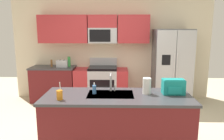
# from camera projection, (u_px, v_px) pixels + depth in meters

# --- Properties ---
(ground_plane) EXTENTS (9.00, 9.00, 0.00)m
(ground_plane) POSITION_uv_depth(u_px,v_px,m) (109.00, 133.00, 3.91)
(ground_plane) COLOR beige
(ground_plane) RESTS_ON ground
(kitchen_wall_unit) EXTENTS (5.20, 0.43, 2.60)m
(kitchen_wall_unit) POSITION_uv_depth(u_px,v_px,m) (106.00, 44.00, 5.68)
(kitchen_wall_unit) COLOR beige
(kitchen_wall_unit) RESTS_ON ground
(back_counter) EXTENTS (1.12, 0.63, 0.90)m
(back_counter) POSITION_uv_depth(u_px,v_px,m) (54.00, 84.00, 5.63)
(back_counter) COLOR maroon
(back_counter) RESTS_ON ground
(range_oven) EXTENTS (1.36, 0.61, 1.10)m
(range_oven) POSITION_uv_depth(u_px,v_px,m) (101.00, 84.00, 5.60)
(range_oven) COLOR #B7BABF
(range_oven) RESTS_ON ground
(refrigerator) EXTENTS (0.90, 0.76, 1.85)m
(refrigerator) POSITION_uv_depth(u_px,v_px,m) (171.00, 67.00, 5.40)
(refrigerator) COLOR #4C4F54
(refrigerator) RESTS_ON ground
(island_counter) EXTENTS (2.17, 0.83, 0.90)m
(island_counter) POSITION_uv_depth(u_px,v_px,m) (117.00, 123.00, 3.25)
(island_counter) COLOR maroon
(island_counter) RESTS_ON ground
(toaster) EXTENTS (0.28, 0.16, 0.18)m
(toaster) POSITION_uv_depth(u_px,v_px,m) (62.00, 64.00, 5.47)
(toaster) COLOR #B7BABF
(toaster) RESTS_ON back_counter
(pepper_mill) EXTENTS (0.05, 0.05, 0.18)m
(pepper_mill) POSITION_uv_depth(u_px,v_px,m) (52.00, 63.00, 5.52)
(pepper_mill) COLOR brown
(pepper_mill) RESTS_ON back_counter
(bottle_green) EXTENTS (0.07, 0.07, 0.26)m
(bottle_green) POSITION_uv_depth(u_px,v_px,m) (69.00, 62.00, 5.53)
(bottle_green) COLOR green
(bottle_green) RESTS_ON back_counter
(sink_faucet) EXTENTS (0.08, 0.21, 0.28)m
(sink_faucet) POSITION_uv_depth(u_px,v_px,m) (111.00, 81.00, 3.33)
(sink_faucet) COLOR #B7BABF
(sink_faucet) RESTS_ON island_counter
(drink_cup_orange) EXTENTS (0.08, 0.08, 0.25)m
(drink_cup_orange) POSITION_uv_depth(u_px,v_px,m) (60.00, 95.00, 2.95)
(drink_cup_orange) COLOR orange
(drink_cup_orange) RESTS_ON island_counter
(soap_dispenser) EXTENTS (0.06, 0.06, 0.17)m
(soap_dispenser) POSITION_uv_depth(u_px,v_px,m) (94.00, 89.00, 3.22)
(soap_dispenser) COLOR #4C8CD8
(soap_dispenser) RESTS_ON island_counter
(paper_towel_roll) EXTENTS (0.12, 0.12, 0.24)m
(paper_towel_roll) POSITION_uv_depth(u_px,v_px,m) (147.00, 86.00, 3.22)
(paper_towel_roll) COLOR white
(paper_towel_roll) RESTS_ON island_counter
(backpack) EXTENTS (0.32, 0.22, 0.23)m
(backpack) POSITION_uv_depth(u_px,v_px,m) (173.00, 86.00, 3.21)
(backpack) COLOR teal
(backpack) RESTS_ON island_counter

